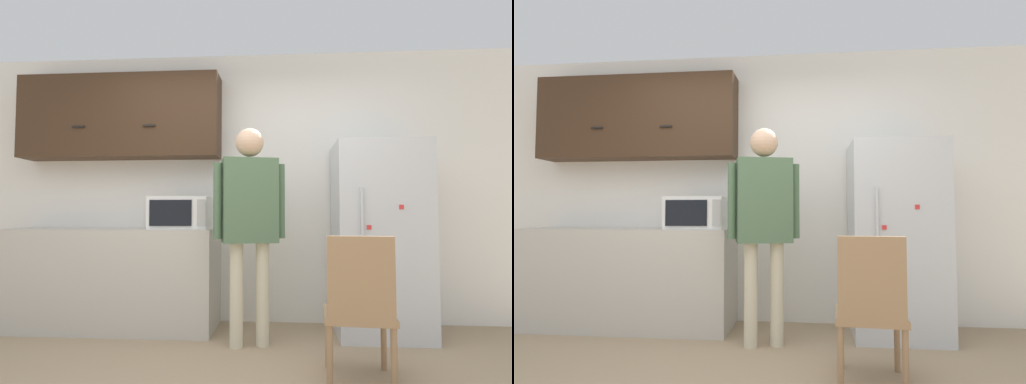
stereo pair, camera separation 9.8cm
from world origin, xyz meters
TOP-DOWN VIEW (x-y plane):
  - back_wall at (0.00, 1.89)m, footprint 6.00×0.06m
  - counter at (-1.20, 1.54)m, footprint 2.00×0.63m
  - upper_cabinets at (-1.20, 1.70)m, footprint 2.00×0.33m
  - microwave at (-0.51, 1.48)m, footprint 0.54×0.41m
  - person at (0.15, 1.12)m, footprint 0.58×0.33m
  - refrigerator at (1.28, 1.51)m, footprint 0.79×0.70m
  - chair at (0.90, 0.44)m, footprint 0.47×0.47m

SIDE VIEW (x-z plane):
  - counter at x=-1.20m, z-range 0.00..0.93m
  - chair at x=0.90m, z-range 0.03..0.97m
  - refrigerator at x=1.28m, z-range 0.00..1.70m
  - microwave at x=-0.51m, z-range 0.93..1.22m
  - person at x=0.15m, z-range 0.20..1.98m
  - back_wall at x=0.00m, z-range 0.00..2.70m
  - upper_cabinets at x=-1.20m, z-range 1.62..2.44m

